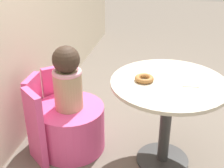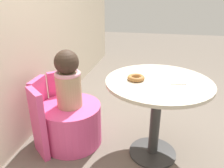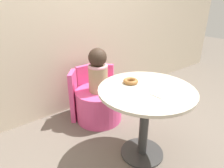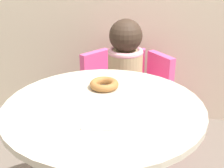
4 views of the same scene
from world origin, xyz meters
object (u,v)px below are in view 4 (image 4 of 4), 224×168
object	(u,v)px
round_table	(103,138)
child_figure	(125,59)
donut	(104,84)
tub_chair	(124,120)

from	to	relation	value
round_table	child_figure	distance (m)	0.73
round_table	donut	size ratio (longest dim) A/B	6.20
child_figure	donut	bearing A→B (deg)	-94.44
round_table	tub_chair	bearing A→B (deg)	88.15
round_table	tub_chair	xyz separation A→B (m)	(0.02, 0.72, -0.33)
tub_chair	child_figure	world-z (taller)	child_figure
child_figure	donut	xyz separation A→B (m)	(-0.04, -0.56, 0.08)
tub_chair	round_table	bearing A→B (deg)	-91.85
round_table	child_figure	world-z (taller)	child_figure
round_table	tub_chair	distance (m)	0.80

